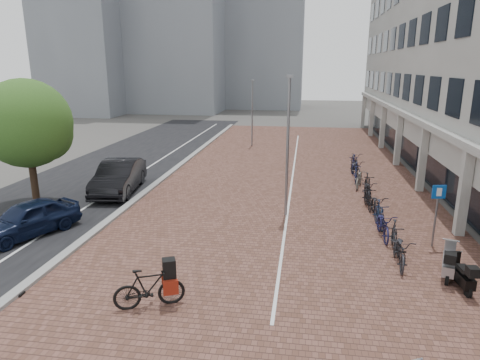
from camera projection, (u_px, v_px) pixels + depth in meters
name	position (u px, v px, depth m)	size (l,w,h in m)	color
ground	(212.00, 266.00, 13.76)	(140.00, 140.00, 0.00)	#474442
plaza_brick	(289.00, 176.00, 24.91)	(14.50, 42.00, 0.04)	brown
street_asphalt	(113.00, 170.00, 26.54)	(8.00, 50.00, 0.03)	black
curb	(173.00, 171.00, 25.94)	(0.35, 42.00, 0.14)	gray
lane_line	(143.00, 170.00, 26.23)	(0.12, 44.00, 0.00)	white
parking_line	(293.00, 176.00, 24.87)	(0.10, 30.00, 0.00)	white
bg_towers	(186.00, 9.00, 58.91)	(33.00, 23.00, 32.00)	gray
car_navy	(27.00, 219.00, 16.08)	(1.59, 3.96, 1.35)	black
car_dark	(119.00, 177.00, 21.62)	(1.73, 4.95, 1.63)	black
hero_bike	(149.00, 287.00, 11.26)	(1.96, 1.26, 1.34)	black
shoes	(18.00, 295.00, 11.93)	(0.34, 0.28, 0.08)	black
scooter_front	(449.00, 261.00, 12.90)	(0.48, 1.53, 1.05)	#99999D
scooter_mid	(461.00, 273.00, 12.24)	(0.44, 1.42, 0.98)	black
parking_sign	(437.00, 206.00, 14.80)	(0.48, 0.13, 2.32)	slate
lamp_near	(288.00, 149.00, 17.64)	(0.12, 0.12, 5.88)	gray
lamp_far	(252.00, 114.00, 33.64)	(0.12, 0.12, 5.20)	gray
street_tree	(30.00, 126.00, 19.07)	(3.98, 3.98, 5.79)	#382619
bike_row	(368.00, 190.00, 20.28)	(1.28, 15.83, 1.05)	black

